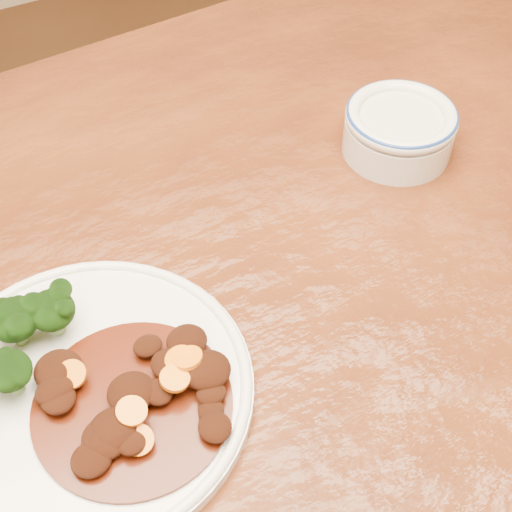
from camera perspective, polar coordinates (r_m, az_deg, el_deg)
name	(u,v)px	position (r m, az deg, el deg)	size (l,w,h in m)	color
dining_table	(216,328)	(0.76, -3.19, -5.77)	(1.56, 1.00, 0.75)	#602B11
dinner_plate	(87,390)	(0.63, -13.35, -10.41)	(0.28, 0.28, 0.02)	silver
mince_stew	(137,395)	(0.61, -9.51, -10.93)	(0.17, 0.17, 0.03)	#491507
dip_bowl	(399,128)	(0.83, 11.40, 9.97)	(0.13, 0.13, 0.06)	beige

